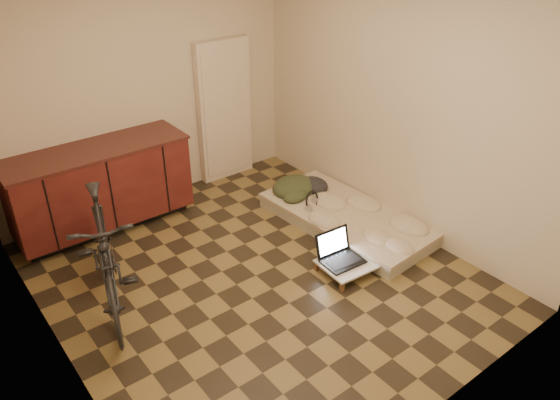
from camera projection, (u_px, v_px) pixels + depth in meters
room_shell at (252, 149)px, 4.48m from camera, size 3.50×4.00×2.60m
cabinets at (101, 187)px, 5.66m from camera, size 1.84×0.62×0.91m
appliance_panel at (224, 111)px, 6.54m from camera, size 0.70×0.10×1.70m
bicycle at (104, 249)px, 4.52m from camera, size 1.00×1.80×1.12m
futon at (347, 218)px, 5.86m from camera, size 1.03×1.94×0.16m
clothing_pile at (300, 181)px, 6.19m from camera, size 0.59×0.50×0.22m
headphones at (312, 200)px, 5.87m from camera, size 0.31×0.30×0.17m
lap_desk at (355, 261)px, 5.16m from camera, size 0.70×0.48×0.11m
laptop at (339, 255)px, 5.13m from camera, size 0.40×0.36×0.26m
mouse at (376, 250)px, 5.26m from camera, size 0.08×0.10×0.03m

